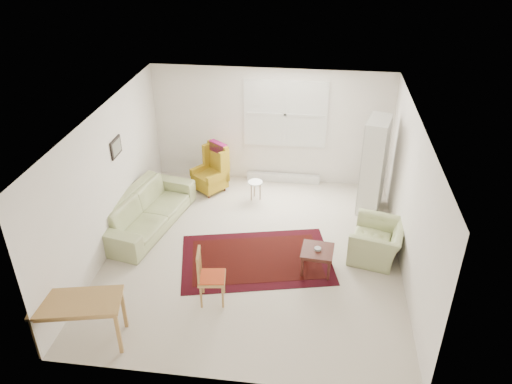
# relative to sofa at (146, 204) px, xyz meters

# --- Properties ---
(room) EXTENTS (5.04, 5.54, 2.51)m
(room) POSITION_rel_sofa_xyz_m (2.12, -0.38, 0.78)
(room) COLOR beige
(room) RESTS_ON ground
(rug) EXTENTS (2.84, 2.16, 0.03)m
(rug) POSITION_rel_sofa_xyz_m (2.17, -0.79, -0.46)
(rug) COLOR black
(rug) RESTS_ON ground
(sofa) EXTENTS (1.37, 2.48, 0.94)m
(sofa) POSITION_rel_sofa_xyz_m (0.00, 0.00, 0.00)
(sofa) COLOR tan
(sofa) RESTS_ON ground
(armchair) EXTENTS (1.04, 1.13, 0.75)m
(armchair) POSITION_rel_sofa_xyz_m (4.20, -0.43, -0.10)
(armchair) COLOR tan
(armchair) RESTS_ON ground
(wingback_chair) EXTENTS (0.86, 0.87, 1.04)m
(wingback_chair) POSITION_rel_sofa_xyz_m (0.89, 1.47, 0.05)
(wingback_chair) COLOR #B18C1B
(wingback_chair) RESTS_ON ground
(coffee_table) EXTENTS (0.56, 0.56, 0.42)m
(coffee_table) POSITION_rel_sofa_xyz_m (3.20, -0.94, -0.26)
(coffee_table) COLOR #461C15
(coffee_table) RESTS_ON ground
(stool) EXTENTS (0.36, 0.36, 0.41)m
(stool) POSITION_rel_sofa_xyz_m (1.89, 1.25, -0.27)
(stool) COLOR white
(stool) RESTS_ON ground
(cabinet) EXTENTS (0.57, 0.84, 1.91)m
(cabinet) POSITION_rel_sofa_xyz_m (4.20, 1.16, 0.48)
(cabinet) COLOR silver
(cabinet) RESTS_ON ground
(desk) EXTENTS (1.26, 0.82, 0.74)m
(desk) POSITION_rel_sofa_xyz_m (0.04, -2.94, -0.10)
(desk) COLOR #B18447
(desk) RESTS_ON ground
(desk_chair) EXTENTS (0.45, 0.45, 0.91)m
(desk_chair) POSITION_rel_sofa_xyz_m (1.64, -1.88, -0.01)
(desk_chair) COLOR #B18447
(desk_chair) RESTS_ON ground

